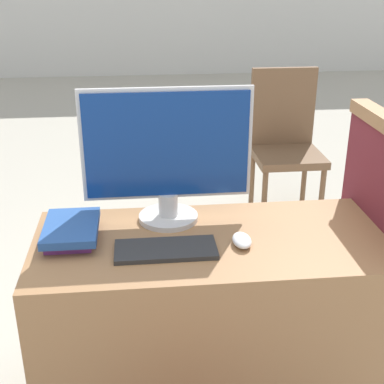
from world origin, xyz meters
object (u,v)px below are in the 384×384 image
keyboard (166,249)px  far_chair (285,137)px  monitor (167,154)px  mouse (242,240)px  book_stack (71,231)px

keyboard → far_chair: bearing=63.2°
monitor → mouse: (0.24, -0.22, -0.24)m
mouse → far_chair: far_chair is taller
mouse → monitor: bearing=136.9°
mouse → book_stack: bearing=170.1°
book_stack → far_chair: size_ratio=0.27×
monitor → far_chair: monitor is taller
monitor → far_chair: (0.88, 1.54, -0.45)m
mouse → far_chair: 1.89m
book_stack → far_chair: 2.08m
monitor → keyboard: monitor is taller
monitor → mouse: bearing=-43.1°
keyboard → mouse: bearing=4.4°
keyboard → far_chair: (0.90, 1.79, -0.20)m
book_stack → far_chair: far_chair is taller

